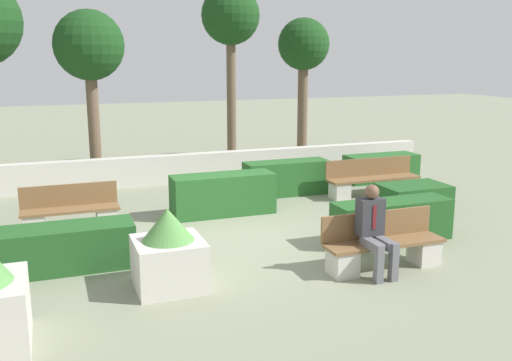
{
  "coord_description": "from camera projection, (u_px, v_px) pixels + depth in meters",
  "views": [
    {
      "loc": [
        -3.03,
        -8.91,
        3.1
      ],
      "look_at": [
        0.46,
        0.5,
        0.9
      ],
      "focal_mm": 40.0,
      "sensor_mm": 36.0,
      "label": 1
    }
  ],
  "objects": [
    {
      "name": "tree_center_right",
      "position": [
        231.0,
        20.0,
        15.25
      ],
      "size": [
        1.57,
        1.57,
        4.95
      ],
      "color": "brown",
      "rests_on": "ground_plane"
    },
    {
      "name": "hedge_block_far_right",
      "position": [
        413.0,
        199.0,
        11.48
      ],
      "size": [
        1.34,
        0.88,
        0.57
      ],
      "color": "#235623",
      "rests_on": "ground_plane"
    },
    {
      "name": "perimeter_wall",
      "position": [
        179.0,
        169.0,
        14.16
      ],
      "size": [
        13.63,
        0.3,
        0.71
      ],
      "color": "beige",
      "rests_on": "ground_plane"
    },
    {
      "name": "bench_front",
      "position": [
        383.0,
        248.0,
        8.46
      ],
      "size": [
        1.86,
        0.49,
        0.82
      ],
      "color": "brown",
      "rests_on": "ground_plane"
    },
    {
      "name": "bench_left_side",
      "position": [
        373.0,
        181.0,
        12.86
      ],
      "size": [
        2.19,
        0.48,
        0.82
      ],
      "rotation": [
        0.0,
        0.0,
        -0.15
      ],
      "color": "brown",
      "rests_on": "ground_plane"
    },
    {
      "name": "tree_rightmost",
      "position": [
        304.0,
        49.0,
        16.63
      ],
      "size": [
        1.51,
        1.51,
        4.19
      ],
      "color": "brown",
      "rests_on": "ground_plane"
    },
    {
      "name": "planter_corner_left",
      "position": [
        169.0,
        253.0,
        7.71
      ],
      "size": [
        0.92,
        0.92,
        1.12
      ],
      "color": "beige",
      "rests_on": "ground_plane"
    },
    {
      "name": "hedge_block_mid_left",
      "position": [
        392.0,
        221.0,
        9.71
      ],
      "size": [
        2.09,
        0.6,
        0.7
      ],
      "color": "#235623",
      "rests_on": "ground_plane"
    },
    {
      "name": "person_seated_man",
      "position": [
        374.0,
        226.0,
        8.16
      ],
      "size": [
        0.38,
        0.64,
        1.3
      ],
      "color": "slate",
      "rests_on": "ground_plane"
    },
    {
      "name": "hedge_block_near_right",
      "position": [
        223.0,
        194.0,
        11.33
      ],
      "size": [
        2.04,
        0.66,
        0.81
      ],
      "color": "#286028",
      "rests_on": "ground_plane"
    },
    {
      "name": "hedge_block_mid_right",
      "position": [
        381.0,
        168.0,
        14.37
      ],
      "size": [
        1.87,
        0.68,
        0.67
      ],
      "color": "#286028",
      "rests_on": "ground_plane"
    },
    {
      "name": "tree_center_left",
      "position": [
        89.0,
        49.0,
        13.87
      ],
      "size": [
        1.71,
        1.71,
        4.21
      ],
      "color": "brown",
      "rests_on": "ground_plane"
    },
    {
      "name": "hedge_block_near_left",
      "position": [
        69.0,
        247.0,
        8.42
      ],
      "size": [
        1.89,
        0.71,
        0.66
      ],
      "color": "#235623",
      "rests_on": "ground_plane"
    },
    {
      "name": "hedge_block_far_left",
      "position": [
        286.0,
        178.0,
        12.94
      ],
      "size": [
        1.94,
        0.6,
        0.77
      ],
      "color": "#286028",
      "rests_on": "ground_plane"
    },
    {
      "name": "bench_right_side",
      "position": [
        71.0,
        214.0,
        10.25
      ],
      "size": [
        1.71,
        0.48,
        0.82
      ],
      "rotation": [
        0.0,
        0.0,
        0.18
      ],
      "color": "brown",
      "rests_on": "ground_plane"
    },
    {
      "name": "ground_plane",
      "position": [
        241.0,
        239.0,
        9.85
      ],
      "size": [
        60.0,
        60.0,
        0.0
      ],
      "primitive_type": "plane",
      "color": "gray"
    }
  ]
}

